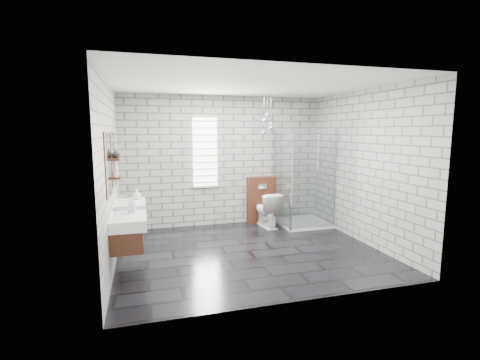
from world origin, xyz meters
name	(u,v)px	position (x,y,z in m)	size (l,w,h in m)	color
floor	(249,252)	(0.00, 0.00, -0.01)	(4.20, 3.60, 0.02)	black
ceiling	(250,84)	(0.00, 0.00, 2.71)	(4.20, 3.60, 0.02)	white
wall_back	(224,161)	(0.00, 1.81, 1.35)	(4.20, 0.02, 2.70)	#A8A8A2
wall_front	(298,188)	(0.00, -1.81, 1.35)	(4.20, 0.02, 2.70)	#A8A8A2
wall_left	(110,175)	(-2.11, 0.00, 1.35)	(0.02, 3.60, 2.70)	#A8A8A2
wall_right	(363,167)	(2.11, 0.00, 1.35)	(0.02, 3.60, 2.70)	#A8A8A2
vanity_left	(125,223)	(-1.91, -0.52, 0.76)	(0.47, 0.70, 1.57)	#4B2517
vanity_right	(128,208)	(-1.91, 0.46, 0.76)	(0.47, 0.70, 1.57)	#4B2517
shelf_lower	(116,177)	(-2.03, -0.05, 1.32)	(0.14, 0.30, 0.03)	#4B2517
shelf_upper	(115,159)	(-2.03, -0.05, 1.58)	(0.14, 0.30, 0.03)	#4B2517
window	(205,152)	(-0.40, 1.78, 1.55)	(0.56, 0.05, 1.48)	white
cistern_panel	(261,200)	(0.80, 1.70, 0.50)	(0.60, 0.20, 1.00)	#4B2517
flush_plate	(263,187)	(0.80, 1.60, 0.80)	(0.18, 0.01, 0.12)	silver
shower_enclosure	(301,202)	(1.50, 1.18, 0.50)	(1.00, 1.00, 2.03)	white
pendant_cluster	(267,123)	(0.80, 1.37, 2.13)	(0.28, 0.25, 0.80)	silver
toilet	(267,210)	(0.80, 1.33, 0.36)	(0.40, 0.71, 0.72)	white
soap_bottle_a	(132,205)	(-1.82, -0.32, 0.96)	(0.10, 0.10, 0.22)	#B2B2B2
soap_bottle_b	(137,194)	(-1.76, 0.64, 0.94)	(0.13, 0.13, 0.17)	#B2B2B2
soap_bottle_c	(116,170)	(-2.02, -0.16, 1.44)	(0.08, 0.08, 0.21)	#B2B2B2
vase	(116,154)	(-2.02, -0.03, 1.65)	(0.11, 0.11, 0.12)	#B2B2B2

